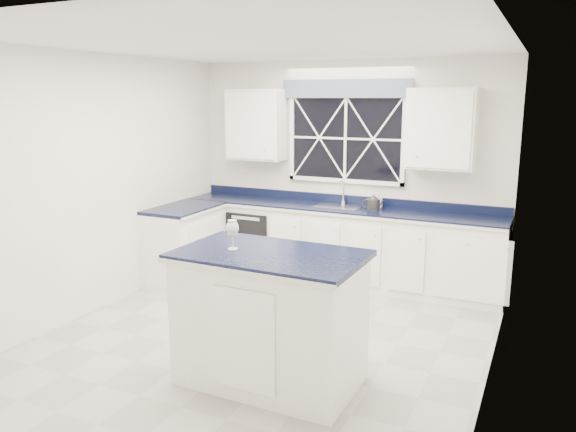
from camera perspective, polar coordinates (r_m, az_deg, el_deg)
The scene contains 13 objects.
ground at distance 5.44m, azimuth -2.49°, elevation -12.41°, with size 4.50×4.50×0.00m, color #AAAAA6.
back_wall at distance 7.09m, azimuth 5.92°, elevation 4.63°, with size 4.00×0.10×2.70m, color white.
base_cabinets at distance 6.95m, azimuth 1.90°, elevation -3.02°, with size 3.99×1.60×0.90m.
countertop at distance 6.87m, azimuth 5.01°, elevation 0.79°, with size 3.98×0.64×0.04m, color black.
dishwasher at distance 7.43m, azimuth -3.04°, elevation -2.37°, with size 0.60×0.58×0.82m, color black.
window at distance 7.00m, azimuth 5.88°, elevation 8.49°, with size 1.65×0.09×1.26m.
upper_cabinets at distance 6.88m, azimuth 5.54°, elevation 9.02°, with size 3.10×0.34×0.90m.
faucet at distance 7.02m, azimuth 5.59°, elevation 2.50°, with size 0.05×0.20×0.30m.
island at distance 4.50m, azimuth -1.83°, elevation -10.28°, with size 1.46×0.90×1.08m.
rug at distance 6.33m, azimuth 0.50°, elevation -8.71°, with size 1.35×0.90×0.02m.
kettle at distance 6.70m, azimuth 8.64°, elevation 1.33°, with size 0.26×0.17×0.18m.
wine_glass at distance 4.39m, azimuth -5.66°, elevation -1.35°, with size 0.10×0.10×0.23m.
soap_bottle at distance 6.87m, azimuth 9.22°, elevation 1.56°, with size 0.08×0.08×0.17m, color silver.
Camera 1 is at (2.32, -4.38, 2.24)m, focal length 35.00 mm.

